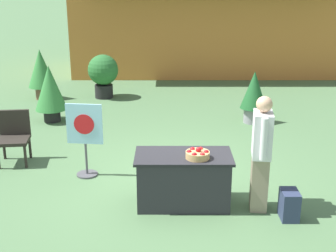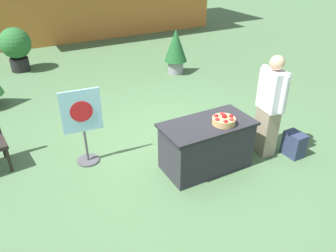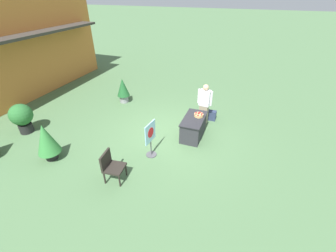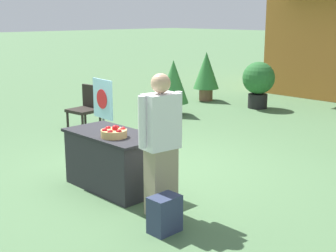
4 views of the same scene
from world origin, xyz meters
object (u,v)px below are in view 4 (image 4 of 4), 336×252
at_px(apple_basket, 114,133).
at_px(poster_board, 103,112).
at_px(potted_plant_near_left, 173,84).
at_px(patio_chair, 87,106).
at_px(display_table, 113,160).
at_px(potted_plant_near_right, 206,72).
at_px(backpack, 165,214).
at_px(person_visitor, 161,144).
at_px(potted_plant_far_right, 258,81).

xyz_separation_m(apple_basket, poster_board, (-1.82, 1.16, -0.15)).
bearing_deg(potted_plant_near_left, patio_chair, -92.30).
bearing_deg(display_table, potted_plant_near_left, 125.67).
xyz_separation_m(patio_chair, potted_plant_near_right, (-0.63, 4.44, 0.27)).
height_order(backpack, patio_chair, patio_chair).
xyz_separation_m(person_visitor, poster_board, (-2.72, 1.17, -0.17)).
bearing_deg(apple_basket, person_visitor, -0.56).
bearing_deg(potted_plant_far_right, backpack, -62.49).
relative_size(poster_board, patio_chair, 1.35).
relative_size(apple_basket, potted_plant_near_left, 0.26).
height_order(apple_basket, potted_plant_far_right, potted_plant_far_right).
xyz_separation_m(patio_chair, potted_plant_far_right, (1.03, 4.58, 0.17)).
distance_m(display_table, poster_board, 1.95).
distance_m(person_visitor, potted_plant_near_left, 5.84).
distance_m(apple_basket, potted_plant_far_right, 6.74).
bearing_deg(backpack, patio_chair, 154.96).
bearing_deg(backpack, poster_board, 154.51).
bearing_deg(backpack, potted_plant_near_right, 128.15).
height_order(poster_board, potted_plant_far_right, poster_board).
relative_size(patio_chair, potted_plant_near_right, 0.69).
relative_size(apple_basket, patio_chair, 0.37).
bearing_deg(poster_board, potted_plant_near_left, -150.65).
bearing_deg(person_visitor, poster_board, -16.19).
bearing_deg(person_visitor, apple_basket, 6.56).
bearing_deg(poster_board, apple_basket, 63.40).
distance_m(apple_basket, person_visitor, 0.91).
bearing_deg(patio_chair, backpack, 58.70).
distance_m(display_table, backpack, 1.56).
bearing_deg(poster_board, display_table, 63.47).
bearing_deg(person_visitor, display_table, 0.00).
bearing_deg(potted_plant_far_right, person_visitor, -64.07).
bearing_deg(poster_board, patio_chair, -108.00).
xyz_separation_m(poster_board, potted_plant_far_right, (-0.38, 5.21, -0.00)).
bearing_deg(potted_plant_near_left, poster_board, -66.70).
distance_m(person_visitor, potted_plant_far_right, 7.10).
relative_size(display_table, backpack, 3.40).
relative_size(backpack, patio_chair, 0.45).
distance_m(person_visitor, potted_plant_near_right, 7.85).
xyz_separation_m(person_visitor, patio_chair, (-4.13, 1.80, -0.35)).
xyz_separation_m(display_table, potted_plant_near_right, (-3.66, 6.11, 0.40)).
bearing_deg(potted_plant_near_left, backpack, -45.73).
relative_size(apple_basket, person_visitor, 0.20).
height_order(patio_chair, potted_plant_near_left, potted_plant_near_left).
xyz_separation_m(backpack, poster_board, (-3.10, 1.48, 0.49)).
height_order(person_visitor, potted_plant_far_right, person_visitor).
distance_m(display_table, apple_basket, 0.51).
bearing_deg(display_table, apple_basket, -33.27).
distance_m(poster_board, patio_chair, 1.55).
bearing_deg(display_table, patio_chair, 151.22).
distance_m(person_visitor, poster_board, 2.97).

